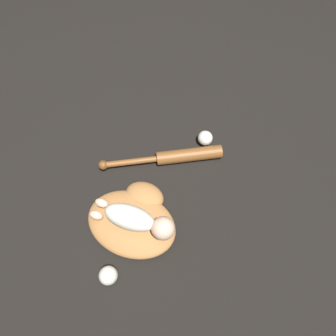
# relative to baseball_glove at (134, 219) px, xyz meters

# --- Properties ---
(ground_plane) EXTENTS (6.00, 6.00, 0.00)m
(ground_plane) POSITION_rel_baseball_glove_xyz_m (0.06, -0.06, -0.04)
(ground_plane) COLOR black
(baseball_glove) EXTENTS (0.42, 0.38, 0.07)m
(baseball_glove) POSITION_rel_baseball_glove_xyz_m (0.00, 0.00, 0.00)
(baseball_glove) COLOR #A8703D
(baseball_glove) RESTS_ON ground
(baby_figure) EXTENTS (0.34, 0.18, 0.09)m
(baby_figure) POSITION_rel_baseball_glove_xyz_m (0.04, -0.01, 0.08)
(baby_figure) COLOR silver
(baby_figure) RESTS_ON baseball_glove
(baseball_bat) EXTENTS (0.43, 0.41, 0.06)m
(baseball_bat) POSITION_rel_baseball_glove_xyz_m (-0.03, 0.34, -0.01)
(baseball_bat) COLOR brown
(baseball_bat) RESTS_ON ground
(baseball) EXTENTS (0.07, 0.07, 0.07)m
(baseball) POSITION_rel_baseball_glove_xyz_m (0.03, 0.49, -0.00)
(baseball) COLOR silver
(baseball) RESTS_ON ground
(baseball_spare) EXTENTS (0.07, 0.07, 0.07)m
(baseball_spare) POSITION_rel_baseball_glove_xyz_m (0.06, -0.23, 0.00)
(baseball_spare) COLOR silver
(baseball_spare) RESTS_ON ground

